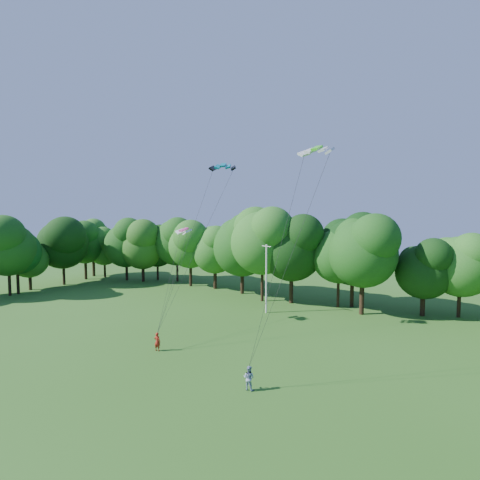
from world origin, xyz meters
The scene contains 10 objects.
ground centered at (0.00, 0.00, 0.00)m, with size 160.00×160.00×0.00m, color #2C5D19.
utility_pole centered at (-3.53, 27.91, 4.34)m, with size 1.60×0.71×8.45m.
kite_flyer_left centered at (-5.51, 11.34, 0.83)m, with size 0.61×0.40×1.66m, color #A52215.
kite_flyer_right centered at (5.19, 9.42, 0.84)m, with size 0.82×0.64×1.69m, color #899ABF.
kite_teal centered at (-3.91, 19.31, 17.12)m, with size 2.87×2.15×0.56m.
kite_green centered at (8.40, 13.30, 16.81)m, with size 2.48×1.21×0.51m.
kite_pink centered at (-9.13, 19.17, 10.45)m, with size 2.17×1.42×0.45m.
tree_back_west centered at (-32.42, 34.69, 7.58)m, with size 8.34×8.34×12.13m.
tree_back_center centered at (4.51, 36.64, 8.66)m, with size 9.53×9.53×13.86m.
tree_flank_west centered at (-40.73, 17.16, 6.85)m, with size 7.55×7.55×10.98m.
Camera 1 is at (18.22, -12.10, 12.20)m, focal length 28.00 mm.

